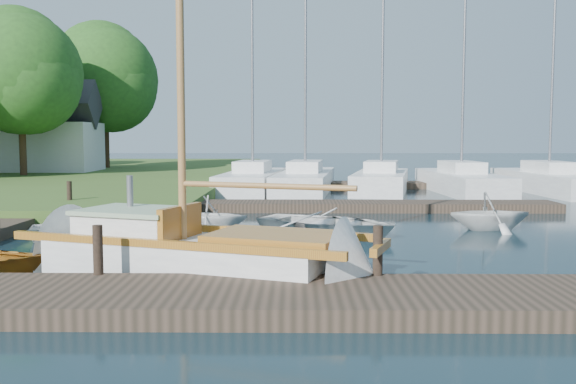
{
  "coord_description": "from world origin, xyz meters",
  "views": [
    {
      "loc": [
        0.19,
        -15.15,
        2.53
      ],
      "look_at": [
        0.0,
        0.0,
        1.2
      ],
      "focal_mm": 40.0,
      "sensor_mm": 36.0,
      "label": 1
    }
  ],
  "objects_px": {
    "marina_boat_4": "(549,180)",
    "house_c": "(52,135)",
    "sailboat": "(201,259)",
    "marina_boat_1": "(305,179)",
    "marina_boat_0": "(253,179)",
    "tender_c": "(327,220)",
    "tree_7": "(105,78)",
    "mooring_post_5": "(69,194)",
    "mooring_post_2": "(378,250)",
    "marina_boat_3": "(461,179)",
    "mooring_post_1": "(98,250)",
    "tender_d": "(490,209)",
    "tender_b": "(211,211)",
    "marina_boat_2": "(381,179)",
    "tender_a": "(103,224)",
    "tree_3": "(21,72)"
  },
  "relations": [
    {
      "from": "marina_boat_4",
      "to": "house_c",
      "type": "height_order",
      "value": "marina_boat_4"
    },
    {
      "from": "sailboat",
      "to": "marina_boat_1",
      "type": "height_order",
      "value": "marina_boat_1"
    },
    {
      "from": "marina_boat_0",
      "to": "house_c",
      "type": "bearing_deg",
      "value": 61.93
    },
    {
      "from": "tender_c",
      "to": "tree_7",
      "type": "relative_size",
      "value": 0.39
    },
    {
      "from": "mooring_post_5",
      "to": "marina_boat_4",
      "type": "relative_size",
      "value": 0.08
    },
    {
      "from": "mooring_post_2",
      "to": "house_c",
      "type": "relative_size",
      "value": 0.15
    },
    {
      "from": "mooring_post_5",
      "to": "marina_boat_3",
      "type": "relative_size",
      "value": 0.06
    },
    {
      "from": "mooring_post_1",
      "to": "mooring_post_2",
      "type": "bearing_deg",
      "value": 0.0
    },
    {
      "from": "mooring_post_2",
      "to": "tender_d",
      "type": "distance_m",
      "value": 8.04
    },
    {
      "from": "tender_b",
      "to": "marina_boat_2",
      "type": "xyz_separation_m",
      "value": [
        6.14,
        12.14,
        0.05
      ]
    },
    {
      "from": "mooring_post_5",
      "to": "tender_a",
      "type": "height_order",
      "value": "mooring_post_5"
    },
    {
      "from": "marina_boat_1",
      "to": "tree_3",
      "type": "relative_size",
      "value": 1.29
    },
    {
      "from": "marina_boat_1",
      "to": "marina_boat_4",
      "type": "bearing_deg",
      "value": -85.93
    },
    {
      "from": "tender_b",
      "to": "marina_boat_1",
      "type": "height_order",
      "value": "marina_boat_1"
    },
    {
      "from": "tender_a",
      "to": "tender_c",
      "type": "relative_size",
      "value": 0.92
    },
    {
      "from": "tender_c",
      "to": "marina_boat_2",
      "type": "bearing_deg",
      "value": 15.43
    },
    {
      "from": "tender_c",
      "to": "tree_7",
      "type": "height_order",
      "value": "tree_7"
    },
    {
      "from": "tree_7",
      "to": "tree_3",
      "type": "bearing_deg",
      "value": -104.04
    },
    {
      "from": "marina_boat_0",
      "to": "tree_3",
      "type": "bearing_deg",
      "value": 76.75
    },
    {
      "from": "tender_b",
      "to": "tree_3",
      "type": "bearing_deg",
      "value": 50.29
    },
    {
      "from": "mooring_post_2",
      "to": "tree_7",
      "type": "xyz_separation_m",
      "value": [
        -13.5,
        31.05,
        5.5
      ]
    },
    {
      "from": "tender_b",
      "to": "house_c",
      "type": "distance_m",
      "value": 23.56
    },
    {
      "from": "mooring_post_2",
      "to": "marina_boat_1",
      "type": "xyz_separation_m",
      "value": [
        -0.89,
        19.06,
        -0.13
      ]
    },
    {
      "from": "tender_a",
      "to": "marina_boat_4",
      "type": "bearing_deg",
      "value": -66.48
    },
    {
      "from": "sailboat",
      "to": "tender_b",
      "type": "distance_m",
      "value": 5.71
    },
    {
      "from": "tree_3",
      "to": "tender_b",
      "type": "bearing_deg",
      "value": -53.76
    },
    {
      "from": "marina_boat_4",
      "to": "house_c",
      "type": "relative_size",
      "value": 1.89
    },
    {
      "from": "sailboat",
      "to": "mooring_post_2",
      "type": "bearing_deg",
      "value": -0.96
    },
    {
      "from": "mooring_post_1",
      "to": "tree_3",
      "type": "height_order",
      "value": "tree_3"
    },
    {
      "from": "mooring_post_2",
      "to": "sailboat",
      "type": "xyz_separation_m",
      "value": [
        -3.0,
        1.11,
        -0.36
      ]
    },
    {
      "from": "sailboat",
      "to": "tender_d",
      "type": "relative_size",
      "value": 4.57
    },
    {
      "from": "marina_boat_2",
      "to": "tree_3",
      "type": "bearing_deg",
      "value": 88.45
    },
    {
      "from": "tree_7",
      "to": "marina_boat_0",
      "type": "bearing_deg",
      "value": -49.8
    },
    {
      "from": "tree_3",
      "to": "tender_a",
      "type": "bearing_deg",
      "value": -61.77
    },
    {
      "from": "marina_boat_3",
      "to": "mooring_post_1",
      "type": "bearing_deg",
      "value": 147.37
    },
    {
      "from": "mooring_post_5",
      "to": "marina_boat_2",
      "type": "bearing_deg",
      "value": 38.89
    },
    {
      "from": "house_c",
      "to": "marina_boat_1",
      "type": "bearing_deg",
      "value": -28.53
    },
    {
      "from": "house_c",
      "to": "tree_3",
      "type": "bearing_deg",
      "value": -89.97
    },
    {
      "from": "marina_boat_0",
      "to": "tender_b",
      "type": "bearing_deg",
      "value": -176.13
    },
    {
      "from": "marina_boat_0",
      "to": "marina_boat_3",
      "type": "xyz_separation_m",
      "value": [
        9.35,
        -0.45,
        0.02
      ]
    },
    {
      "from": "marina_boat_3",
      "to": "house_c",
      "type": "xyz_separation_m",
      "value": [
        -21.58,
        8.49,
        1.99
      ]
    },
    {
      "from": "marina_boat_2",
      "to": "house_c",
      "type": "bearing_deg",
      "value": 77.22
    },
    {
      "from": "marina_boat_1",
      "to": "tree_3",
      "type": "height_order",
      "value": "marina_boat_1"
    },
    {
      "from": "sailboat",
      "to": "marina_boat_2",
      "type": "relative_size",
      "value": 0.9
    },
    {
      "from": "marina_boat_4",
      "to": "tree_7",
      "type": "height_order",
      "value": "marina_boat_4"
    },
    {
      "from": "mooring_post_2",
      "to": "marina_boat_4",
      "type": "distance_m",
      "value": 21.17
    },
    {
      "from": "sailboat",
      "to": "marina_boat_1",
      "type": "distance_m",
      "value": 18.07
    },
    {
      "from": "sailboat",
      "to": "tender_d",
      "type": "bearing_deg",
      "value": 59.91
    },
    {
      "from": "tender_b",
      "to": "tender_d",
      "type": "distance_m",
      "value": 7.49
    },
    {
      "from": "house_c",
      "to": "marina_boat_2",
      "type": "bearing_deg",
      "value": -24.1
    }
  ]
}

